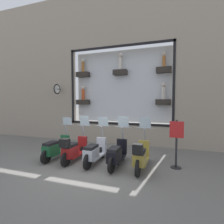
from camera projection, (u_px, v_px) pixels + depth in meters
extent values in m
plane|color=#66635E|center=(90.00, 166.00, 6.06)|extent=(120.00, 120.00, 0.00)
cube|color=gray|center=(119.00, 134.00, 9.43)|extent=(0.40, 5.58, 1.03)
cube|color=gray|center=(120.00, 16.00, 9.07)|extent=(0.40, 5.58, 3.04)
cube|color=black|center=(118.00, 46.00, 8.97)|extent=(0.04, 5.58, 0.12)
cube|color=black|center=(118.00, 124.00, 9.20)|extent=(0.04, 5.58, 0.12)
cube|color=black|center=(174.00, 84.00, 8.19)|extent=(0.04, 0.12, 4.12)
cube|color=black|center=(73.00, 87.00, 9.97)|extent=(0.04, 0.12, 4.12)
cube|color=silver|center=(121.00, 86.00, 9.61)|extent=(0.04, 5.34, 3.88)
cube|color=#28231E|center=(164.00, 70.00, 8.63)|extent=(0.36, 0.74, 0.28)
cylinder|color=#B26B2D|center=(164.00, 61.00, 8.60)|extent=(0.15, 0.15, 0.55)
sphere|color=beige|center=(164.00, 54.00, 8.58)|extent=(0.20, 0.20, 0.20)
cube|color=#28231E|center=(120.00, 72.00, 9.36)|extent=(0.36, 0.74, 0.28)
cylinder|color=silver|center=(120.00, 64.00, 9.33)|extent=(0.18, 0.18, 0.64)
sphere|color=beige|center=(120.00, 55.00, 9.31)|extent=(0.23, 0.23, 0.23)
cube|color=#28231E|center=(83.00, 75.00, 10.10)|extent=(0.36, 0.74, 0.28)
cylinder|color=#B26B2D|center=(83.00, 67.00, 10.07)|extent=(0.16, 0.16, 0.56)
sphere|color=beige|center=(83.00, 61.00, 10.05)|extent=(0.20, 0.20, 0.20)
cube|color=#28231E|center=(163.00, 102.00, 8.72)|extent=(0.36, 0.74, 0.28)
cylinder|color=silver|center=(163.00, 93.00, 8.69)|extent=(0.17, 0.17, 0.61)
sphere|color=beige|center=(164.00, 85.00, 8.67)|extent=(0.22, 0.22, 0.22)
cube|color=#28231E|center=(83.00, 102.00, 10.19)|extent=(0.36, 0.74, 0.28)
cylinder|color=#CC4C23|center=(83.00, 95.00, 10.16)|extent=(0.17, 0.17, 0.60)
sphere|color=beige|center=(83.00, 87.00, 10.14)|extent=(0.22, 0.22, 0.22)
cylinder|color=black|center=(59.00, 89.00, 10.09)|extent=(0.35, 0.05, 0.05)
torus|color=black|center=(57.00, 89.00, 9.93)|extent=(0.57, 0.06, 0.57)
cylinder|color=white|center=(57.00, 89.00, 9.93)|extent=(0.47, 0.03, 0.47)
cylinder|color=black|center=(144.00, 155.00, 6.41)|extent=(0.52, 0.09, 0.52)
cylinder|color=black|center=(138.00, 168.00, 5.20)|extent=(0.52, 0.09, 0.52)
cube|color=olive|center=(141.00, 161.00, 5.81)|extent=(1.02, 0.38, 0.06)
cube|color=olive|center=(140.00, 159.00, 5.44)|extent=(0.61, 0.35, 0.36)
cube|color=black|center=(140.00, 151.00, 5.43)|extent=(0.58, 0.31, 0.10)
cube|color=olive|center=(144.00, 148.00, 6.30)|extent=(0.12, 0.37, 0.56)
cylinder|color=gray|center=(144.00, 134.00, 6.34)|extent=(0.20, 0.06, 0.45)
cylinder|color=gray|center=(145.00, 128.00, 6.39)|extent=(0.04, 0.61, 0.04)
cube|color=silver|center=(145.00, 122.00, 6.42)|extent=(0.10, 0.42, 0.41)
cube|color=black|center=(138.00, 149.00, 5.12)|extent=(0.28, 0.28, 0.28)
cylinder|color=black|center=(123.00, 153.00, 6.68)|extent=(0.52, 0.09, 0.52)
cylinder|color=black|center=(112.00, 165.00, 5.47)|extent=(0.52, 0.09, 0.52)
cube|color=black|center=(118.00, 159.00, 6.08)|extent=(1.02, 0.39, 0.06)
cube|color=black|center=(114.00, 156.00, 5.71)|extent=(0.61, 0.35, 0.36)
cube|color=black|center=(114.00, 149.00, 5.70)|extent=(0.58, 0.31, 0.10)
cube|color=black|center=(122.00, 146.00, 6.58)|extent=(0.12, 0.37, 0.56)
cylinder|color=gray|center=(122.00, 133.00, 6.61)|extent=(0.20, 0.06, 0.45)
cylinder|color=gray|center=(123.00, 127.00, 6.67)|extent=(0.04, 0.60, 0.04)
cube|color=silver|center=(123.00, 122.00, 6.69)|extent=(0.10, 0.42, 0.40)
cylinder|color=black|center=(102.00, 151.00, 6.96)|extent=(0.52, 0.09, 0.52)
cylinder|color=black|center=(88.00, 162.00, 5.75)|extent=(0.52, 0.09, 0.52)
cube|color=#B7BCC6|center=(96.00, 156.00, 6.35)|extent=(1.02, 0.39, 0.06)
cube|color=#B7BCC6|center=(91.00, 154.00, 5.99)|extent=(0.61, 0.35, 0.36)
cube|color=black|center=(91.00, 147.00, 5.97)|extent=(0.58, 0.31, 0.10)
cube|color=#B7BCC6|center=(101.00, 144.00, 6.85)|extent=(0.12, 0.37, 0.56)
cylinder|color=gray|center=(102.00, 132.00, 6.88)|extent=(0.20, 0.06, 0.45)
cylinder|color=gray|center=(103.00, 126.00, 6.94)|extent=(0.04, 0.61, 0.04)
cube|color=silver|center=(103.00, 122.00, 6.96)|extent=(0.09, 0.42, 0.35)
cylinder|color=black|center=(84.00, 150.00, 7.24)|extent=(0.50, 0.09, 0.50)
cylinder|color=black|center=(66.00, 159.00, 6.01)|extent=(0.50, 0.09, 0.50)
cube|color=maroon|center=(76.00, 154.00, 6.62)|extent=(1.02, 0.39, 0.06)
cube|color=maroon|center=(70.00, 152.00, 6.26)|extent=(0.61, 0.35, 0.36)
cube|color=black|center=(70.00, 145.00, 6.25)|extent=(0.58, 0.31, 0.10)
cube|color=maroon|center=(83.00, 143.00, 7.12)|extent=(0.12, 0.37, 0.56)
cylinder|color=gray|center=(83.00, 131.00, 7.16)|extent=(0.20, 0.06, 0.45)
cylinder|color=gray|center=(84.00, 125.00, 7.21)|extent=(0.04, 0.60, 0.04)
cube|color=silver|center=(84.00, 121.00, 7.24)|extent=(0.10, 0.42, 0.40)
cube|color=black|center=(65.00, 143.00, 5.93)|extent=(0.28, 0.28, 0.28)
cylinder|color=black|center=(67.00, 148.00, 7.51)|extent=(0.50, 0.09, 0.50)
cylinder|color=black|center=(46.00, 157.00, 6.28)|extent=(0.50, 0.09, 0.50)
cube|color=#19512D|center=(57.00, 152.00, 6.90)|extent=(1.02, 0.38, 0.06)
cube|color=#19512D|center=(51.00, 149.00, 6.53)|extent=(0.61, 0.35, 0.36)
cube|color=black|center=(51.00, 143.00, 6.52)|extent=(0.58, 0.31, 0.10)
cube|color=#19512D|center=(65.00, 142.00, 7.39)|extent=(0.12, 0.37, 0.56)
cylinder|color=gray|center=(66.00, 130.00, 7.43)|extent=(0.20, 0.06, 0.45)
cylinder|color=gray|center=(67.00, 125.00, 7.48)|extent=(0.04, 0.60, 0.04)
cube|color=silver|center=(67.00, 121.00, 7.51)|extent=(0.08, 0.42, 0.31)
cylinder|color=#232326|center=(176.00, 167.00, 5.90)|extent=(0.36, 0.36, 0.02)
cylinder|color=#232326|center=(176.00, 144.00, 5.86)|extent=(0.07, 0.07, 1.63)
cube|color=red|center=(177.00, 130.00, 5.81)|extent=(0.03, 0.45, 0.55)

